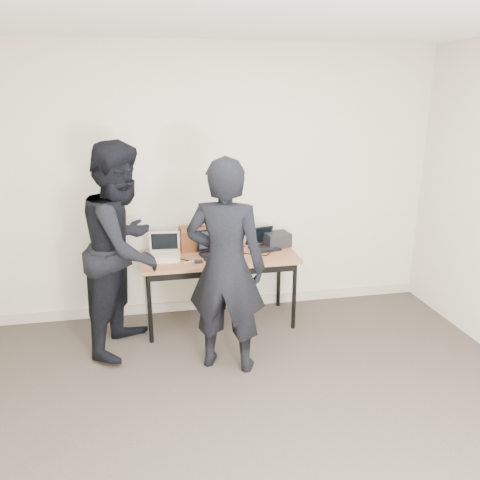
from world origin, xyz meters
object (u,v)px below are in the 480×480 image
object	(u,v)px
laptop_right	(263,244)
person_observer	(124,248)
desk	(219,261)
equipment_box	(277,239)
leather_satchel	(198,237)
laptop_beige	(164,253)
laptop_center	(217,250)
person_typist	(226,267)

from	to	relation	value
laptop_right	person_observer	distance (m)	1.41
desk	equipment_box	xyz separation A→B (m)	(0.63, 0.19, 0.13)
leather_satchel	person_observer	bearing A→B (deg)	-150.91
laptop_right	equipment_box	bearing A→B (deg)	2.51
equipment_box	leather_satchel	bearing A→B (deg)	177.47
laptop_beige	laptop_right	xyz separation A→B (m)	(0.99, 0.12, 0.00)
desk	laptop_center	size ratio (longest dim) A/B	3.95
laptop_beige	person_typist	bearing A→B (deg)	-55.44
equipment_box	person_typist	size ratio (longest dim) A/B	0.14
laptop_center	laptop_right	bearing A→B (deg)	2.09
equipment_box	person_observer	size ratio (longest dim) A/B	0.13
person_observer	desk	bearing A→B (deg)	-52.41
laptop_center	laptop_right	distance (m)	0.51
laptop_beige	leather_satchel	size ratio (longest dim) A/B	0.84
laptop_right	laptop_center	bearing A→B (deg)	-177.67
person_observer	laptop_right	bearing A→B (deg)	-51.77
laptop_center	person_observer	distance (m)	0.91
person_observer	laptop_beige	bearing A→B (deg)	-30.12
desk	laptop_right	bearing A→B (deg)	16.84
desk	leather_satchel	bearing A→B (deg)	127.40
desk	laptop_right	size ratio (longest dim) A/B	4.53
laptop_right	leather_satchel	xyz separation A→B (m)	(-0.65, 0.08, 0.08)
laptop_center	desk	bearing A→B (deg)	-60.17
laptop_beige	person_observer	distance (m)	0.48
laptop_center	person_typist	bearing A→B (deg)	-105.23
laptop_right	laptop_beige	bearing A→B (deg)	174.80
person_observer	laptop_center	bearing A→B (deg)	-50.66
desk	person_observer	distance (m)	0.95
leather_satchel	person_observer	world-z (taller)	person_observer
laptop_center	laptop_right	world-z (taller)	laptop_center
laptop_right	leather_satchel	distance (m)	0.66
desk	laptop_beige	size ratio (longest dim) A/B	4.80
laptop_center	equipment_box	world-z (taller)	laptop_center
equipment_box	person_observer	bearing A→B (deg)	-163.68
laptop_center	laptop_right	size ratio (longest dim) A/B	1.15
leather_satchel	person_observer	xyz separation A→B (m)	(-0.69, -0.48, 0.08)
laptop_center	laptop_beige	bearing A→B (deg)	166.96
leather_satchel	equipment_box	size ratio (longest dim) A/B	1.54
laptop_center	leather_satchel	size ratio (longest dim) A/B	1.02
laptop_beige	laptop_right	size ratio (longest dim) A/B	0.94
desk	laptop_center	world-z (taller)	laptop_center
person_typist	person_observer	xyz separation A→B (m)	(-0.81, 0.52, 0.04)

